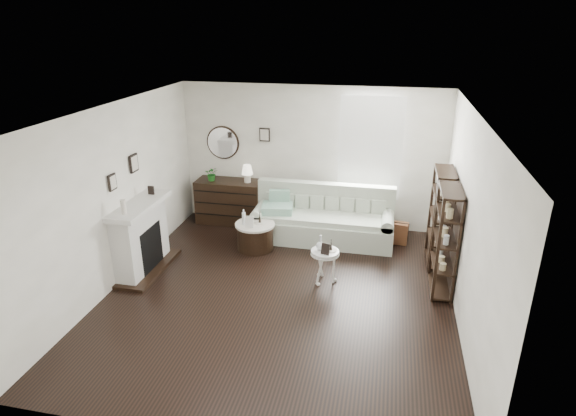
% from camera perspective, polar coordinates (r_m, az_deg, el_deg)
% --- Properties ---
extents(room, '(5.50, 5.50, 5.50)m').
position_cam_1_polar(room, '(9.00, 7.38, 7.15)').
color(room, black).
rests_on(room, ground).
extents(fireplace, '(0.50, 1.40, 1.84)m').
position_cam_1_polar(fireplace, '(8.02, -16.94, -3.55)').
color(fireplace, silver).
rests_on(fireplace, ground).
extents(shelf_unit_far, '(0.30, 0.80, 1.60)m').
position_cam_1_polar(shelf_unit_far, '(8.18, 17.59, -1.09)').
color(shelf_unit_far, black).
rests_on(shelf_unit_far, ground).
extents(shelf_unit_near, '(0.30, 0.80, 1.60)m').
position_cam_1_polar(shelf_unit_near, '(7.36, 18.13, -3.75)').
color(shelf_unit_near, black).
rests_on(shelf_unit_near, ground).
extents(sofa, '(2.55, 0.88, 0.99)m').
position_cam_1_polar(sofa, '(8.87, 4.18, -1.64)').
color(sofa, '#9EA996').
rests_on(sofa, ground).
extents(quilt, '(0.61, 0.53, 0.14)m').
position_cam_1_polar(quilt, '(8.79, -1.28, -0.01)').
color(quilt, '#289561').
rests_on(quilt, sofa).
extents(suitcase, '(0.61, 0.26, 0.39)m').
position_cam_1_polar(suitcase, '(8.95, 12.13, -2.80)').
color(suitcase, brown).
rests_on(suitcase, ground).
extents(dresser, '(1.29, 0.55, 0.86)m').
position_cam_1_polar(dresser, '(9.60, -6.90, 0.78)').
color(dresser, black).
rests_on(dresser, ground).
extents(table_lamp, '(0.25, 0.25, 0.35)m').
position_cam_1_polar(table_lamp, '(9.29, -4.85, 4.09)').
color(table_lamp, beige).
rests_on(table_lamp, dresser).
extents(potted_plant, '(0.29, 0.27, 0.28)m').
position_cam_1_polar(potted_plant, '(9.47, -9.01, 4.03)').
color(potted_plant, '#1C631D').
rests_on(potted_plant, dresser).
extents(drum_table, '(0.69, 0.69, 0.48)m').
position_cam_1_polar(drum_table, '(8.50, -3.91, -3.32)').
color(drum_table, black).
rests_on(drum_table, ground).
extents(pedestal_table, '(0.44, 0.44, 0.53)m').
position_cam_1_polar(pedestal_table, '(7.37, 4.40, -5.39)').
color(pedestal_table, white).
rests_on(pedestal_table, ground).
extents(eiffel_drum, '(0.13, 0.13, 0.18)m').
position_cam_1_polar(eiffel_drum, '(8.39, -3.37, -1.20)').
color(eiffel_drum, black).
rests_on(eiffel_drum, drum_table).
extents(bottle_drum, '(0.06, 0.06, 0.28)m').
position_cam_1_polar(bottle_drum, '(8.33, -5.27, -1.08)').
color(bottle_drum, silver).
rests_on(bottle_drum, drum_table).
extents(card_frame_drum, '(0.15, 0.07, 0.20)m').
position_cam_1_polar(card_frame_drum, '(8.22, -4.62, -1.66)').
color(card_frame_drum, silver).
rests_on(card_frame_drum, drum_table).
extents(eiffel_ped, '(0.10, 0.10, 0.16)m').
position_cam_1_polar(eiffel_ped, '(7.33, 5.13, -4.46)').
color(eiffel_ped, black).
rests_on(eiffel_ped, pedestal_table).
extents(flask_ped, '(0.13, 0.13, 0.24)m').
position_cam_1_polar(flask_ped, '(7.32, 3.87, -4.11)').
color(flask_ped, silver).
rests_on(flask_ped, pedestal_table).
extents(card_frame_ped, '(0.14, 0.08, 0.17)m').
position_cam_1_polar(card_frame_ped, '(7.20, 4.46, -4.87)').
color(card_frame_ped, black).
rests_on(card_frame_ped, pedestal_table).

